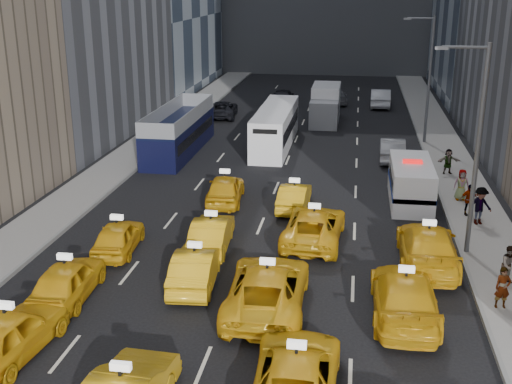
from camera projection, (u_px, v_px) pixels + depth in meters
sidewalk_west at (130, 157)px, 42.83m from camera, size 3.00×90.00×0.15m
sidewalk_east at (454, 170)px, 39.74m from camera, size 3.00×90.00×0.15m
curb_west at (151, 157)px, 42.61m from camera, size 0.15×90.00×0.18m
curb_east at (430, 169)px, 39.95m from camera, size 0.15×90.00×0.18m
streetlight_near at (475, 144)px, 26.22m from camera, size 2.15×0.22×9.00m
streetlight_far at (428, 75)px, 44.97m from camera, size 2.15×0.22×9.00m
taxi_4 at (9, 334)px, 19.97m from camera, size 2.37×4.88×1.60m
taxi_6 at (296, 374)px, 18.10m from camera, size 2.50×5.29×1.46m
taxi_8 at (67, 281)px, 23.67m from camera, size 1.98×4.47×1.50m
taxi_9 at (195, 267)px, 24.80m from camera, size 1.92×4.55×1.46m
taxi_10 at (267, 288)px, 22.92m from camera, size 2.88×6.01×1.65m
taxi_11 at (405, 296)px, 22.42m from camera, size 2.30×5.57×1.61m
taxi_12 at (118, 237)px, 27.87m from camera, size 1.98×4.16×1.38m
taxi_13 at (211, 233)px, 28.15m from camera, size 1.82×4.48×1.45m
taxi_14 at (314, 226)px, 28.88m from camera, size 2.79×5.55×1.51m
taxi_15 at (427, 247)px, 26.47m from camera, size 2.42×5.80×1.68m
taxi_16 at (225, 189)px, 33.99m from camera, size 2.18×4.61×1.52m
taxi_17 at (294, 197)px, 33.09m from camera, size 1.53×4.07×1.33m
nypd_van at (411, 183)px, 33.91m from camera, size 2.66×5.66×2.35m
double_decker at (179, 130)px, 43.79m from camera, size 3.13×10.83×3.11m
city_bus at (275, 127)px, 45.41m from camera, size 2.26×10.67×2.75m
box_truck at (325, 105)px, 53.00m from camera, size 2.28×6.57×3.00m
misc_car_0 at (392, 149)px, 42.00m from camera, size 1.69×4.57×1.49m
misc_car_1 at (223, 109)px, 55.20m from camera, size 2.81×5.22×1.39m
misc_car_2 at (336, 97)px, 61.27m from camera, size 2.48×4.90×1.36m
misc_car_3 at (283, 97)px, 60.28m from camera, size 2.10×4.83×1.62m
misc_car_4 at (380, 98)px, 59.72m from camera, size 1.83×5.09×1.67m
pedestrian_0 at (503, 288)px, 22.75m from camera, size 0.61×0.45×1.54m
pedestrian_1 at (509, 265)px, 24.55m from camera, size 0.84×0.63×1.54m
pedestrian_2 at (480, 206)px, 30.54m from camera, size 1.29×0.90×1.85m
pedestrian_3 at (469, 200)px, 31.77m from camera, size 1.01×0.65×1.59m
pedestrian_4 at (461, 185)px, 33.97m from camera, size 0.83×0.47×1.67m
pedestrian_5 at (448, 161)px, 38.59m from camera, size 1.47×0.75×1.52m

